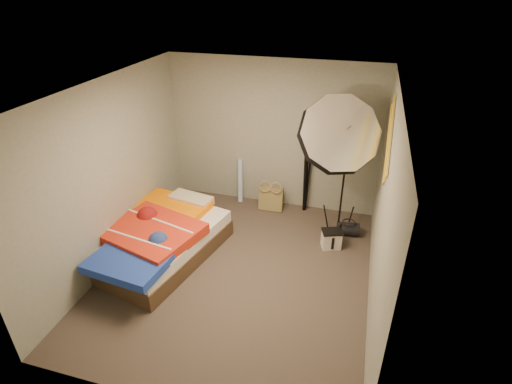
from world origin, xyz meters
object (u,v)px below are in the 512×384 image
(camera_case, at_px, (331,240))
(duffel_bag, at_px, (348,229))
(tote_bag, at_px, (271,199))
(photo_umbrella, at_px, (338,136))
(camera_tripod, at_px, (307,167))
(bed, at_px, (158,238))
(wrapping_roll, at_px, (240,181))

(camera_case, bearing_deg, duffel_bag, 41.86)
(tote_bag, relative_size, photo_umbrella, 0.18)
(camera_case, distance_m, duffel_bag, 0.46)
(photo_umbrella, xyz_separation_m, camera_tripod, (-0.49, 0.75, -0.86))
(bed, distance_m, photo_umbrella, 2.90)
(wrapping_roll, bearing_deg, photo_umbrella, -25.17)
(tote_bag, relative_size, camera_tripod, 0.29)
(camera_case, height_order, photo_umbrella, photo_umbrella)
(duffel_bag, bearing_deg, tote_bag, 156.52)
(tote_bag, xyz_separation_m, photo_umbrella, (1.05, -0.62, 1.48))
(camera_case, relative_size, duffel_bag, 0.79)
(tote_bag, bearing_deg, photo_umbrella, -31.31)
(duffel_bag, xyz_separation_m, photo_umbrella, (-0.29, -0.19, 1.58))
(camera_case, bearing_deg, tote_bag, 123.97)
(camera_tripod, bearing_deg, tote_bag, -166.65)
(duffel_bag, bearing_deg, camera_tripod, 138.41)
(duffel_bag, distance_m, photo_umbrella, 1.62)
(duffel_bag, height_order, bed, bed)
(bed, relative_size, camera_tripod, 1.57)
(duffel_bag, xyz_separation_m, bed, (-2.60, -1.25, 0.18))
(duffel_bag, relative_size, bed, 0.15)
(tote_bag, xyz_separation_m, camera_tripod, (0.56, 0.13, 0.62))
(camera_tripod, bearing_deg, duffel_bag, -35.85)
(duffel_bag, bearing_deg, camera_case, -124.28)
(wrapping_roll, xyz_separation_m, duffel_bag, (1.94, -0.59, -0.29))
(bed, bearing_deg, tote_bag, 53.20)
(camera_case, distance_m, bed, 2.53)
(tote_bag, relative_size, duffel_bag, 1.21)
(camera_case, relative_size, photo_umbrella, 0.11)
(camera_case, relative_size, camera_tripod, 0.19)
(camera_case, distance_m, photo_umbrella, 1.57)
(duffel_bag, distance_m, bed, 2.88)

